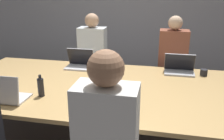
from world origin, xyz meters
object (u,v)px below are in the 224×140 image
laptop_near_midright (118,108)px  person_far_right (172,66)px  laptop_near_left (7,94)px  bottle_near_left (41,87)px  laptop_far_right (179,67)px  stapler (122,88)px  cup_far_right (204,72)px  person_far_midleft (93,62)px  laptop_far_midleft (80,62)px  bottle_near_midright (95,94)px

laptop_near_midright → person_far_right: bearing=-105.6°
laptop_near_left → bottle_near_left: (0.24, 0.18, 0.02)m
laptop_far_right → stapler: 0.93m
bottle_near_left → laptop_far_right: 1.67m
laptop_near_left → laptop_far_right: bearing=-143.6°
laptop_near_left → laptop_far_right: size_ratio=0.86×
laptop_far_right → cup_far_right: 0.29m
laptop_near_midright → cup_far_right: bearing=-125.2°
laptop_far_right → laptop_near_midright: (-0.55, -1.22, 0.00)m
person_far_right → cup_far_right: (0.36, -0.53, 0.11)m
laptop_near_left → person_far_midleft: (0.35, 1.64, -0.14)m
laptop_far_midleft → person_far_right: 1.32m
bottle_near_left → cup_far_right: bottle_near_left is taller
laptop_far_midleft → laptop_far_right: bearing=1.9°
laptop_near_midright → stapler: (-0.05, 0.52, -0.05)m
person_far_midleft → laptop_far_right: person_far_midleft is taller
person_far_right → stapler: size_ratio=9.13×
cup_far_right → laptop_far_midleft: bearing=179.9°
person_far_midleft → laptop_near_left: bearing=-102.0°
bottle_near_left → laptop_far_right: (1.35, 0.99, -0.02)m
laptop_far_midleft → laptop_near_midright: size_ratio=1.14×
laptop_near_left → cup_far_right: 2.19m
laptop_far_midleft → stapler: laptop_far_midleft is taller
laptop_near_left → person_far_right: bearing=-132.6°
person_far_right → bottle_near_midright: bearing=-114.6°
bottle_near_left → bottle_near_midright: bottle_near_midright is taller
cup_far_right → person_far_right: bearing=123.9°
laptop_far_right → stapler: laptop_far_right is taller
person_far_right → laptop_near_midright: person_far_right is taller
laptop_near_left → laptop_near_midright: (1.05, -0.05, -0.01)m
laptop_near_left → bottle_near_left: size_ratio=1.45×
person_far_midleft → laptop_far_right: (1.25, -0.46, 0.14)m
laptop_near_left → bottle_near_midright: bearing=-172.8°
bottle_near_midright → laptop_near_left: bearing=-172.8°
person_far_midleft → bottle_near_left: bearing=-94.1°
laptop_near_midright → person_far_midleft: bearing=-67.5°
laptop_far_midleft → laptop_near_midright: 1.39m
laptop_near_left → laptop_near_midright: size_ratio=1.01×
bottle_near_left → person_far_right: person_far_right is taller
cup_far_right → person_far_midleft: bearing=161.6°
laptop_near_left → laptop_far_midleft: bearing=-105.8°
laptop_near_left → cup_far_right: size_ratio=3.69×
bottle_near_left → bottle_near_midright: size_ratio=0.85×
cup_far_right → bottle_near_midright: 1.48m
laptop_near_midright → laptop_far_midleft: bearing=-58.4°
person_far_midleft → cup_far_right: person_far_midleft is taller
laptop_far_right → stapler: size_ratio=2.40×
laptop_far_right → bottle_near_left: bearing=-143.8°
laptop_near_left → person_far_midleft: 1.68m
laptop_far_right → person_far_right: (-0.07, 0.48, -0.14)m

